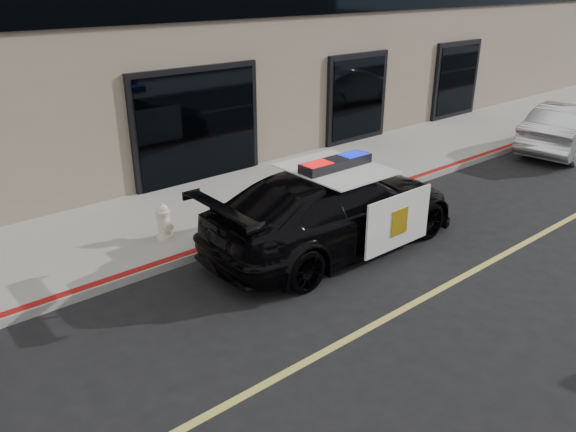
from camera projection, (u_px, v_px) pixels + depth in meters
ground at (465, 276)px, 9.71m from camera, size 120.00×120.00×0.00m
sidewalk_n at (275, 190)px, 13.38m from camera, size 60.00×3.50×0.15m
police_car at (334, 208)px, 10.48m from camera, size 2.48×5.38×1.75m
silver_sedan at (571, 128)px, 16.35m from camera, size 2.39×4.62×1.42m
fire_hydrant at (164, 222)px, 10.63m from camera, size 0.32×0.45×0.72m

